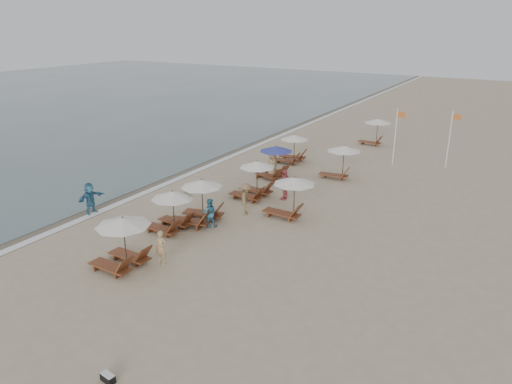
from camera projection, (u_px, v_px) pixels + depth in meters
The scene contains 21 objects.
ground at pixel (269, 270), 20.17m from camera, with size 160.00×160.00×0.00m, color tan.
wet_sand_band at pixel (184, 167), 34.24m from camera, with size 3.20×140.00×0.01m, color #6B5E4C.
foam_line at pixel (199, 170), 33.62m from camera, with size 0.50×140.00×0.02m, color white.
lounger_station_0 at pixel (121, 243), 19.99m from camera, with size 2.64×2.30×2.34m.
lounger_station_1 at pixel (170, 211), 23.63m from camera, with size 2.50×2.13×2.11m.
lounger_station_2 at pixel (198, 204), 24.56m from camera, with size 2.72×2.48×2.38m.
lounger_station_3 at pixel (253, 181), 28.11m from camera, with size 2.57×2.08×2.27m.
lounger_station_4 at pixel (273, 161), 31.72m from camera, with size 2.50×2.26×2.19m.
lounger_station_5 at pixel (291, 149), 35.23m from camera, with size 2.54×2.08×2.09m.
inland_station_0 at pixel (289, 194), 25.11m from camera, with size 2.76×2.24×2.22m.
inland_station_1 at pixel (340, 158), 31.42m from camera, with size 2.68×2.24×2.22m.
inland_station_2 at pixel (375, 128), 40.01m from camera, with size 2.62×2.24×2.22m.
beachgoer_near at pixel (161, 248), 20.44m from camera, with size 0.56×0.37×1.53m, color tan.
beachgoer_mid_a at pixel (210, 213), 24.16m from camera, with size 0.74×0.57×1.51m, color teal.
beachgoer_mid_b at pixel (246, 199), 25.68m from camera, with size 1.14×0.65×1.76m, color brown.
beachgoer_far_a at pixel (285, 185), 27.81m from camera, with size 1.08×0.45×1.84m, color #B0464B.
beachgoer_far_b at pixel (272, 164), 32.04m from camera, with size 0.83×0.54×1.69m, color tan.
waterline_walker at pixel (90, 198), 25.81m from camera, with size 1.62×0.52×1.75m, color #2D6889.
duffel_bag at pixel (108, 378), 13.89m from camera, with size 0.50×0.30×0.26m.
flag_pole_near at pixel (396, 134), 34.28m from camera, with size 0.60×0.08×4.07m.
flag_pole_far at pixel (450, 136), 33.51m from camera, with size 0.60×0.08×4.06m.
Camera 1 is at (8.60, -15.66, 9.93)m, focal length 33.48 mm.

